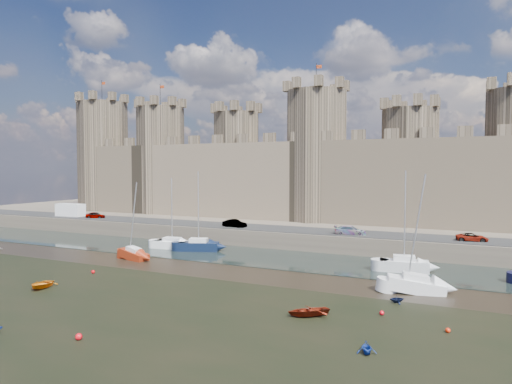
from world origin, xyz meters
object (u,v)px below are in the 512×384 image
car_2 (350,230)px  van (70,210)px  dinghy_0 (41,285)px  sailboat_0 (172,244)px  sailboat_1 (199,245)px  sailboat_5 (416,284)px  sailboat_2 (404,264)px  sailboat_4 (134,254)px  car_1 (235,223)px  car_3 (472,237)px  car_0 (95,215)px

car_2 → van: (-54.73, 1.04, 0.60)m
dinghy_0 → sailboat_0: bearing=71.6°
sailboat_1 → sailboat_5: sailboat_1 is taller
sailboat_0 → sailboat_2: (32.75, -0.99, 0.09)m
sailboat_5 → sailboat_4: bearing=164.3°
sailboat_1 → sailboat_5: size_ratio=1.00×
sailboat_4 → car_1: bearing=82.4°
van → sailboat_2: size_ratio=0.49×
car_3 → dinghy_0: 50.59m
car_3 → sailboat_0: sailboat_0 is taller
car_1 → sailboat_1: (-1.41, -8.33, -2.27)m
car_2 → sailboat_1: size_ratio=0.39×
car_1 → sailboat_2: (26.83, -9.40, -2.25)m
sailboat_1 → car_2: bearing=2.4°
car_0 → sailboat_2: 57.32m
car_1 → dinghy_0: (-4.66, -32.01, -2.80)m
sailboat_0 → sailboat_2: bearing=-7.2°
car_0 → car_3: bearing=-108.0°
sailboat_2 → dinghy_0: size_ratio=3.48×
car_2 → dinghy_0: bearing=135.9°
car_3 → sailboat_0: bearing=94.1°
sailboat_2 → car_1: bearing=150.9°
van → sailboat_4: size_ratio=0.56×
car_0 → sailboat_1: 29.62m
car_2 → car_3: 15.47m
sailboat_1 → sailboat_2: 28.26m
car_3 → sailboat_0: 40.85m
car_0 → car_1: size_ratio=0.90×
sailboat_2 → sailboat_4: bearing=-176.9°
sailboat_0 → sailboat_4: sailboat_0 is taller
car_2 → sailboat_4: sailboat_4 is taller
van → sailboat_5: size_ratio=0.50×
car_2 → sailboat_4: (-24.26, -16.76, -2.40)m
car_0 → sailboat_5: sailboat_5 is taller
car_2 → van: bearing=80.7°
van → sailboat_2: bearing=-11.1°
car_3 → sailboat_5: (-4.88, -18.66, -2.23)m
sailboat_0 → sailboat_5: 36.16m
car_0 → car_1: (29.59, -0.54, 0.05)m
sailboat_4 → dinghy_0: 15.18m
car_2 → dinghy_0: car_2 is taller
car_1 → van: (-36.35, 0.91, 0.59)m
sailboat_5 → car_1: bearing=134.2°
car_1 → sailboat_2: bearing=-103.9°
sailboat_4 → sailboat_5: (34.84, -1.07, 0.06)m
car_2 → car_3: bearing=-95.1°
sailboat_0 → car_3: bearing=7.5°
car_2 → car_3: car_2 is taller
car_0 → sailboat_0: size_ratio=0.34×
van → sailboat_1: 36.25m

